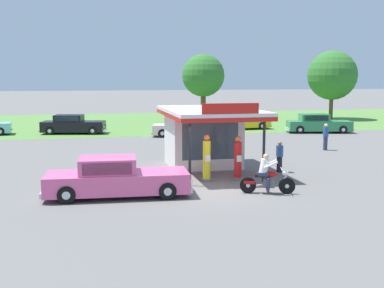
{
  "coord_description": "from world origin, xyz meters",
  "views": [
    {
      "loc": [
        -4.99,
        -17.98,
        4.51
      ],
      "look_at": [
        -0.16,
        3.45,
        1.4
      ],
      "focal_mm": 44.03,
      "sensor_mm": 36.0,
      "label": 1
    }
  ],
  "objects_px": {
    "parked_car_back_row_right": "(73,125)",
    "parked_car_second_row_spare": "(240,121)",
    "bystander_chatting_near_pumps": "(280,156)",
    "featured_classic_sedan": "(116,179)",
    "gas_pump_nearside": "(207,160)",
    "bystander_leaning_by_kiosk": "(213,133)",
    "parked_car_back_row_centre_left": "(183,128)",
    "motorcycle_with_rider": "(267,177)",
    "gas_pump_offside": "(238,160)",
    "parked_car_back_row_far_left": "(318,124)",
    "bystander_admiring_sedan": "(326,136)"
  },
  "relations": [
    {
      "from": "gas_pump_offside",
      "to": "bystander_chatting_near_pumps",
      "type": "distance_m",
      "value": 2.73
    },
    {
      "from": "featured_classic_sedan",
      "to": "parked_car_back_row_right",
      "type": "distance_m",
      "value": 21.37
    },
    {
      "from": "gas_pump_offside",
      "to": "featured_classic_sedan",
      "type": "bearing_deg",
      "value": -161.58
    },
    {
      "from": "parked_car_second_row_spare",
      "to": "bystander_leaning_by_kiosk",
      "type": "xyz_separation_m",
      "value": [
        -5.17,
        -10.03,
        0.2
      ]
    },
    {
      "from": "gas_pump_offside",
      "to": "parked_car_back_row_far_left",
      "type": "distance_m",
      "value": 19.89
    },
    {
      "from": "bystander_chatting_near_pumps",
      "to": "parked_car_back_row_right",
      "type": "bearing_deg",
      "value": 118.87
    },
    {
      "from": "parked_car_second_row_spare",
      "to": "bystander_admiring_sedan",
      "type": "relative_size",
      "value": 3.37
    },
    {
      "from": "parked_car_back_row_right",
      "to": "parked_car_second_row_spare",
      "type": "relative_size",
      "value": 0.96
    },
    {
      "from": "parked_car_second_row_spare",
      "to": "bystander_leaning_by_kiosk",
      "type": "distance_m",
      "value": 11.28
    },
    {
      "from": "parked_car_back_row_centre_left",
      "to": "parked_car_second_row_spare",
      "type": "height_order",
      "value": "parked_car_second_row_spare"
    },
    {
      "from": "gas_pump_offside",
      "to": "bystander_admiring_sedan",
      "type": "height_order",
      "value": "gas_pump_offside"
    },
    {
      "from": "parked_car_second_row_spare",
      "to": "gas_pump_offside",
      "type": "bearing_deg",
      "value": -108.72
    },
    {
      "from": "parked_car_back_row_far_left",
      "to": "featured_classic_sedan",
      "type": "bearing_deg",
      "value": -135.03
    },
    {
      "from": "bystander_leaning_by_kiosk",
      "to": "bystander_chatting_near_pumps",
      "type": "bearing_deg",
      "value": -83.36
    },
    {
      "from": "gas_pump_nearside",
      "to": "bystander_admiring_sedan",
      "type": "distance_m",
      "value": 11.74
    },
    {
      "from": "gas_pump_offside",
      "to": "bystander_leaning_by_kiosk",
      "type": "bearing_deg",
      "value": 81.22
    },
    {
      "from": "gas_pump_offside",
      "to": "parked_car_second_row_spare",
      "type": "xyz_separation_m",
      "value": [
        6.66,
        19.65,
        -0.17
      ]
    },
    {
      "from": "motorcycle_with_rider",
      "to": "bystander_leaning_by_kiosk",
      "type": "height_order",
      "value": "bystander_leaning_by_kiosk"
    },
    {
      "from": "motorcycle_with_rider",
      "to": "bystander_leaning_by_kiosk",
      "type": "distance_m",
      "value": 12.4
    },
    {
      "from": "motorcycle_with_rider",
      "to": "parked_car_second_row_spare",
      "type": "height_order",
      "value": "motorcycle_with_rider"
    },
    {
      "from": "gas_pump_nearside",
      "to": "bystander_leaning_by_kiosk",
      "type": "relative_size",
      "value": 1.19
    },
    {
      "from": "parked_car_back_row_right",
      "to": "bystander_leaning_by_kiosk",
      "type": "bearing_deg",
      "value": -47.16
    },
    {
      "from": "featured_classic_sedan",
      "to": "parked_car_back_row_right",
      "type": "height_order",
      "value": "parked_car_back_row_right"
    },
    {
      "from": "bystander_chatting_near_pumps",
      "to": "bystander_leaning_by_kiosk",
      "type": "xyz_separation_m",
      "value": [
        -0.99,
        8.48,
        0.14
      ]
    },
    {
      "from": "gas_pump_nearside",
      "to": "bystander_admiring_sedan",
      "type": "relative_size",
      "value": 1.23
    },
    {
      "from": "parked_car_back_row_right",
      "to": "parked_car_second_row_spare",
      "type": "bearing_deg",
      "value": 0.85
    },
    {
      "from": "gas_pump_nearside",
      "to": "parked_car_back_row_right",
      "type": "distance_m",
      "value": 20.4
    },
    {
      "from": "motorcycle_with_rider",
      "to": "bystander_chatting_near_pumps",
      "type": "height_order",
      "value": "motorcycle_with_rider"
    },
    {
      "from": "bystander_leaning_by_kiosk",
      "to": "bystander_admiring_sedan",
      "type": "bearing_deg",
      "value": -22.22
    },
    {
      "from": "parked_car_back_row_right",
      "to": "bystander_leaning_by_kiosk",
      "type": "xyz_separation_m",
      "value": [
        9.1,
        -9.82,
        0.21
      ]
    },
    {
      "from": "bystander_chatting_near_pumps",
      "to": "featured_classic_sedan",
      "type": "bearing_deg",
      "value": -159.55
    },
    {
      "from": "parked_car_back_row_far_left",
      "to": "bystander_leaning_by_kiosk",
      "type": "height_order",
      "value": "bystander_leaning_by_kiosk"
    },
    {
      "from": "parked_car_second_row_spare",
      "to": "parked_car_back_row_centre_left",
      "type": "bearing_deg",
      "value": -146.48
    },
    {
      "from": "bystander_admiring_sedan",
      "to": "gas_pump_nearside",
      "type": "bearing_deg",
      "value": -143.73
    },
    {
      "from": "gas_pump_nearside",
      "to": "bystander_chatting_near_pumps",
      "type": "xyz_separation_m",
      "value": [
        3.91,
        1.14,
        -0.16
      ]
    },
    {
      "from": "parked_car_second_row_spare",
      "to": "bystander_chatting_near_pumps",
      "type": "height_order",
      "value": "parked_car_second_row_spare"
    },
    {
      "from": "gas_pump_nearside",
      "to": "parked_car_back_row_centre_left",
      "type": "xyz_separation_m",
      "value": [
        2.19,
        15.74,
        -0.27
      ]
    },
    {
      "from": "featured_classic_sedan",
      "to": "bystander_chatting_near_pumps",
      "type": "bearing_deg",
      "value": 20.45
    },
    {
      "from": "parked_car_back_row_centre_left",
      "to": "bystander_leaning_by_kiosk",
      "type": "distance_m",
      "value": 6.17
    },
    {
      "from": "motorcycle_with_rider",
      "to": "parked_car_back_row_far_left",
      "type": "relative_size",
      "value": 0.38
    },
    {
      "from": "bystander_chatting_near_pumps",
      "to": "gas_pump_offside",
      "type": "bearing_deg",
      "value": -155.24
    },
    {
      "from": "gas_pump_offside",
      "to": "bystander_leaning_by_kiosk",
      "type": "height_order",
      "value": "gas_pump_offside"
    },
    {
      "from": "gas_pump_offside",
      "to": "parked_car_back_row_far_left",
      "type": "relative_size",
      "value": 0.35
    },
    {
      "from": "motorcycle_with_rider",
      "to": "parked_car_back_row_right",
      "type": "xyz_separation_m",
      "value": [
        -7.9,
        22.15,
        0.06
      ]
    },
    {
      "from": "featured_classic_sedan",
      "to": "motorcycle_with_rider",
      "type": "bearing_deg",
      "value": -8.71
    },
    {
      "from": "parked_car_back_row_centre_left",
      "to": "bystander_leaning_by_kiosk",
      "type": "bearing_deg",
      "value": -83.2
    },
    {
      "from": "parked_car_back_row_centre_left",
      "to": "parked_car_back_row_right",
      "type": "distance_m",
      "value": 9.15
    },
    {
      "from": "parked_car_back_row_right",
      "to": "bystander_admiring_sedan",
      "type": "xyz_separation_m",
      "value": [
        15.65,
        -12.49,
        0.17
      ]
    },
    {
      "from": "gas_pump_offside",
      "to": "bystander_chatting_near_pumps",
      "type": "bearing_deg",
      "value": 24.76
    },
    {
      "from": "parked_car_back_row_far_left",
      "to": "bystander_leaning_by_kiosk",
      "type": "relative_size",
      "value": 3.2
    }
  ]
}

